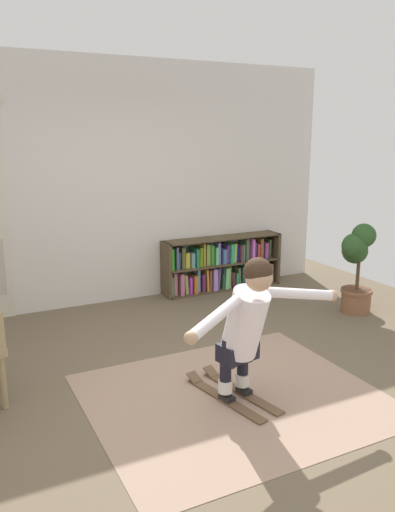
% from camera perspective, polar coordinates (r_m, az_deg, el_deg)
% --- Properties ---
extents(ground_plane, '(7.20, 7.20, 0.00)m').
position_cam_1_polar(ground_plane, '(4.32, 0.95, -14.62)').
color(ground_plane, brown).
extents(back_wall, '(6.00, 0.10, 2.90)m').
position_cam_1_polar(back_wall, '(6.26, -10.18, 7.90)').
color(back_wall, silver).
rests_on(back_wall, ground).
extents(rug, '(2.23, 1.92, 0.01)m').
position_cam_1_polar(rug, '(4.22, 4.03, -15.32)').
color(rug, tan).
rests_on(rug, ground).
extents(bookshelf, '(1.67, 0.30, 0.71)m').
position_cam_1_polar(bookshelf, '(6.83, 2.62, -1.02)').
color(bookshelf, '#4E402B').
rests_on(bookshelf, ground).
extents(potted_plant, '(0.44, 0.44, 1.06)m').
position_cam_1_polar(potted_plant, '(6.15, 17.26, -0.81)').
color(potted_plant, brown).
rests_on(potted_plant, ground).
extents(skis_pair, '(0.44, 0.91, 0.07)m').
position_cam_1_polar(skis_pair, '(4.23, 3.74, -14.94)').
color(skis_pair, brown).
rests_on(skis_pair, rug).
extents(person_skier, '(1.47, 0.66, 1.11)m').
position_cam_1_polar(person_skier, '(3.84, 5.52, -7.12)').
color(person_skier, white).
rests_on(person_skier, skis_pair).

